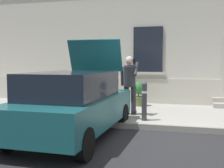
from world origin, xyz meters
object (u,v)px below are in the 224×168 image
Objects in this scene: planter_cream at (41,90)px; planter_charcoal at (89,91)px; planter_olive at (139,93)px; hatchback_car_teal at (74,103)px; bollard_near_person at (144,100)px; person_on_phone at (130,81)px.

planter_charcoal is (1.98, 0.16, 0.00)m from planter_cream.
planter_olive is (1.98, -0.26, 0.00)m from planter_charcoal.
bollard_near_person is (1.38, 1.57, -0.09)m from hatchback_car_teal.
planter_cream is (-3.14, 4.19, -0.19)m from hatchback_car_teal.
bollard_near_person is 1.01m from person_on_phone.
hatchback_car_teal reaches higher than planter_olive.
person_on_phone is (0.84, 2.30, 0.35)m from hatchback_car_teal.
planter_cream is (-3.97, 1.89, -0.54)m from person_on_phone.
planter_cream is 1.00× the size of planter_olive.
planter_cream is at bearing 149.91° from bollard_near_person.
hatchback_car_teal is 4.77× the size of planter_charcoal.
person_on_phone reaches higher than planter_olive.
person_on_phone is at bearing 126.93° from bollard_near_person.
person_on_phone is 2.91m from planter_charcoal.
hatchback_car_teal reaches higher than planter_cream.
planter_charcoal is at bearing 172.40° from planter_olive.
planter_olive is (3.96, -0.11, 0.00)m from planter_cream.
planter_cream is 1.00× the size of planter_charcoal.
bollard_near_person reaches higher than planter_charcoal.
person_on_phone is at bearing -45.77° from planter_charcoal.
bollard_near_person is at bearing -40.90° from person_on_phone.
person_on_phone reaches higher than bollard_near_person.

